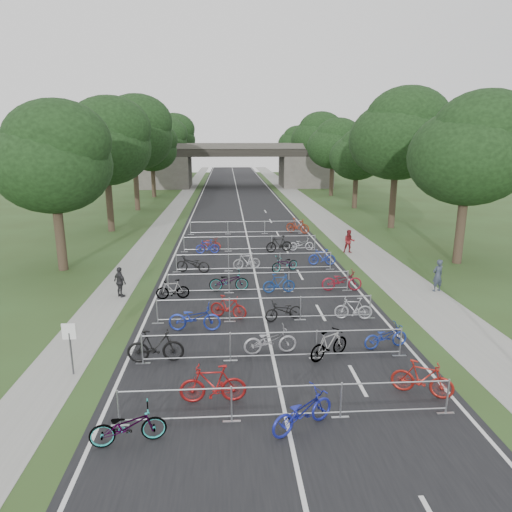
{
  "coord_description": "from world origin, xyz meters",
  "views": [
    {
      "loc": [
        -1.57,
        -11.18,
        7.64
      ],
      "look_at": [
        0.06,
        14.28,
        1.1
      ],
      "focal_mm": 32.0,
      "sensor_mm": 36.0,
      "label": 1
    }
  ],
  "objects": [
    {
      "name": "bike_0",
      "position": [
        -4.2,
        -0.75,
        0.51
      ],
      "size": [
        2.04,
        1.05,
        1.02
      ],
      "primitive_type": "imported",
      "rotation": [
        0.0,
        0.0,
        1.77
      ],
      "color": "#ABAEB3",
      "rests_on": "ground"
    },
    {
      "name": "road",
      "position": [
        0.0,
        50.0,
        0.01
      ],
      "size": [
        11.0,
        140.0,
        0.01
      ],
      "primitive_type": "cube",
      "color": "black",
      "rests_on": "ground"
    },
    {
      "name": "barrier_row_6",
      "position": [
        0.0,
        26.0,
        0.55
      ],
      "size": [
        9.7,
        0.08,
        1.1
      ],
      "color": "#ABAEB3",
      "rests_on": "ground"
    },
    {
      "name": "bike_19",
      "position": [
        4.3,
        16.04,
        0.51
      ],
      "size": [
        1.73,
        0.63,
        1.02
      ],
      "primitive_type": "imported",
      "rotation": [
        0.0,
        0.0,
        4.62
      ],
      "color": "navy",
      "rests_on": "ground"
    },
    {
      "name": "barrier_row_5",
      "position": [
        0.0,
        20.0,
        0.55
      ],
      "size": [
        9.7,
        0.08,
        1.1
      ],
      "color": "#ABAEB3",
      "rests_on": "ground"
    },
    {
      "name": "bike_11",
      "position": [
        3.85,
        7.16,
        0.49
      ],
      "size": [
        1.69,
        0.69,
        0.99
      ],
      "primitive_type": "imported",
      "rotation": [
        0.0,
        0.0,
        4.57
      ],
      "color": "#9C9DA3",
      "rests_on": "ground"
    },
    {
      "name": "barrier_row_4",
      "position": [
        0.0,
        15.0,
        0.55
      ],
      "size": [
        9.7,
        0.08,
        1.1
      ],
      "color": "#ABAEB3",
      "rests_on": "ground"
    },
    {
      "name": "bike_18",
      "position": [
        1.81,
        14.75,
        0.47
      ],
      "size": [
        1.9,
        1.39,
        0.95
      ],
      "primitive_type": "imported",
      "rotation": [
        0.0,
        0.0,
        5.19
      ],
      "color": "#ABAEB3",
      "rests_on": "ground"
    },
    {
      "name": "bike_12",
      "position": [
        -4.3,
        10.29,
        0.49
      ],
      "size": [
        1.67,
        0.65,
        0.98
      ],
      "primitive_type": "imported",
      "rotation": [
        0.0,
        0.0,
        4.83
      ],
      "color": "#ABAEB3",
      "rests_on": "ground"
    },
    {
      "name": "tree_right_6",
      "position": [
        13.11,
        87.93,
        6.92
      ],
      "size": [
        7.17,
        7.17,
        10.93
      ],
      "color": "#33261C",
      "rests_on": "ground"
    },
    {
      "name": "bike_14",
      "position": [
        1.01,
        10.89,
        0.51
      ],
      "size": [
        1.72,
        0.62,
        1.01
      ],
      "primitive_type": "imported",
      "rotation": [
        0.0,
        0.0,
        1.66
      ],
      "color": "navy",
      "rests_on": "ground"
    },
    {
      "name": "tree_left_6",
      "position": [
        -11.39,
        87.93,
        6.49
      ],
      "size": [
        6.72,
        6.72,
        10.25
      ],
      "color": "#33261C",
      "rests_on": "ground"
    },
    {
      "name": "bike_27",
      "position": [
        4.3,
        26.07,
        0.63
      ],
      "size": [
        2.08,
        1.63,
        1.26
      ],
      "primitive_type": "imported",
      "rotation": [
        0.0,
        0.0,
        1.0
      ],
      "color": "maroon",
      "rests_on": "ground"
    },
    {
      "name": "tree_left_3",
      "position": [
        -11.39,
        51.93,
        6.49
      ],
      "size": [
        6.72,
        6.72,
        10.25
      ],
      "color": "#33261C",
      "rests_on": "ground"
    },
    {
      "name": "tree_left_4",
      "position": [
        -11.39,
        63.93,
        7.3
      ],
      "size": [
        7.56,
        7.56,
        11.53
      ],
      "color": "#33261C",
      "rests_on": "ground"
    },
    {
      "name": "pedestrian_b",
      "position": [
        6.8,
        19.02,
        0.81
      ],
      "size": [
        0.86,
        0.71,
        1.61
      ],
      "primitive_type": "imported",
      "rotation": [
        0.0,
        0.0,
        -0.14
      ],
      "color": "maroon",
      "rests_on": "ground"
    },
    {
      "name": "lane_markings",
      "position": [
        0.0,
        50.0,
        0.0
      ],
      "size": [
        0.12,
        140.0,
        0.0
      ],
      "primitive_type": "cube",
      "color": "silver",
      "rests_on": "ground"
    },
    {
      "name": "bike_15",
      "position": [
        4.3,
        11.03,
        0.55
      ],
      "size": [
        2.11,
        0.78,
        1.1
      ],
      "primitive_type": "imported",
      "rotation": [
        0.0,
        0.0,
        1.55
      ],
      "color": "maroon",
      "rests_on": "ground"
    },
    {
      "name": "pedestrian_c",
      "position": [
        -6.93,
        10.76,
        0.77
      ],
      "size": [
        0.92,
        0.89,
        1.54
      ],
      "primitive_type": "imported",
      "rotation": [
        0.0,
        0.0,
        2.39
      ],
      "color": "#262629",
      "rests_on": "ground"
    },
    {
      "name": "bike_13",
      "position": [
        -1.54,
        11.36,
        0.53
      ],
      "size": [
        2.05,
        0.79,
        1.06
      ],
      "primitive_type": "imported",
      "rotation": [
        0.0,
        0.0,
        1.62
      ],
      "color": "#ABAEB3",
      "rests_on": "ground"
    },
    {
      "name": "bike_3",
      "position": [
        4.3,
        1.01,
        0.56
      ],
      "size": [
        1.89,
        1.32,
        1.12
      ],
      "primitive_type": "imported",
      "rotation": [
        0.0,
        0.0,
        1.09
      ],
      "color": "maroon",
      "rests_on": "ground"
    },
    {
      "name": "bike_21",
      "position": [
        -2.77,
        20.62,
        0.44
      ],
      "size": [
        1.74,
        1.38,
        0.88
      ],
      "primitive_type": "imported",
      "rotation": [
        0.0,
        0.0,
        1.02
      ],
      "color": "maroon",
      "rests_on": "ground"
    },
    {
      "name": "bike_20",
      "position": [
        -2.96,
        19.47,
        0.48
      ],
      "size": [
        1.64,
        0.54,
        0.97
      ],
      "primitive_type": "imported",
      "rotation": [
        0.0,
        0.0,
        4.77
      ],
      "color": "navy",
      "rests_on": "ground"
    },
    {
      "name": "park_sign",
      "position": [
        -6.8,
        3.0,
        1.27
      ],
      "size": [
        0.45,
        0.06,
        1.83
      ],
      "color": "#4C4C51",
      "rests_on": "ground"
    },
    {
      "name": "bike_2",
      "position": [
        0.37,
        -0.43,
        0.54
      ],
      "size": [
        2.13,
        1.68,
        1.08
      ],
      "primitive_type": "imported",
      "rotation": [
        0.0,
        0.0,
        2.12
      ],
      "color": "navy",
      "rests_on": "ground"
    },
    {
      "name": "bike_10",
      "position": [
        0.8,
        7.22,
        0.45
      ],
      "size": [
        1.82,
        1.09,
        0.9
      ],
      "primitive_type": "imported",
      "rotation": [
        0.0,
        0.0,
        5.01
      ],
      "color": "black",
      "rests_on": "ground"
    },
    {
      "name": "tree_right_4",
      "position": [
        13.11,
        63.93,
        7.9
      ],
      "size": [
        8.18,
        8.18,
        12.47
      ],
      "color": "#33261C",
      "rests_on": "ground"
    },
    {
      "name": "pedestrian_a",
      "position": [
        9.2,
        10.64,
        0.84
      ],
      "size": [
        0.71,
        0.57,
        1.69
      ],
      "primitive_type": "imported",
      "rotation": [
        0.0,
        0.0,
        3.44
      ],
      "color": "#2B3341",
      "rests_on": "ground"
    },
    {
      "name": "tree_left_1",
      "position": [
        -11.39,
        27.93,
        7.3
      ],
      "size": [
        7.56,
        7.56,
        11.53
      ],
      "color": "#33261C",
      "rests_on": "ground"
    },
    {
      "name": "bike_8",
      "position": [
        -2.97,
        6.38,
        0.56
      ],
      "size": [
        2.18,
        0.88,
        1.12
      ],
      "primitive_type": "imported",
      "rotation": [
        0.0,
        0.0,
        1.51
      ],
      "color": "navy",
      "rests_on": "ground"
    },
    {
      "name": "barrier_row_0",
      "position": [
        0.0,
        0.0,
        0.55
      ],
      "size": [
        9.7,
        0.08,
        1.1
      ],
      "color": "#ABAEB3",
      "rests_on": "ground"
    },
    {
      "name": "sidewalk_right",
      "position": [
        8.0,
        50.0,
        0.01
      ],
      "size": [
        3.0,
        140.0,
        0.01
      ],
      "primitive_type": "cube",
      "color": "gray",
      "rests_on": "ground"
    },
    {
      "name": "overpass_bridge",
      "position": [
        0.0,
        65.0,
        3.53
      ],
      "size": [
        31.0,
        8.0,
        7.05
      ],
      "color": "#4C4843",
      "rests_on": "ground"
    },
    {
      "name": "bike_5",
      "position": [
        -0.07,
        4.11,
        0.52
      ],
      "size": [
        2.02,
        0.89,
        1.03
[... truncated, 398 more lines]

